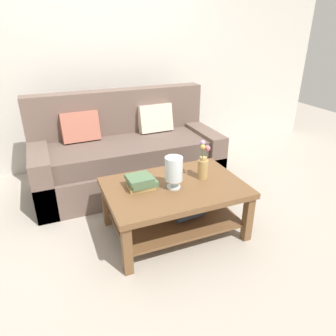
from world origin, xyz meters
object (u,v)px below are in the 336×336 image
Objects in this scene: book_stack_main at (141,182)px; glass_hurricane_vase at (174,170)px; couch at (127,155)px; coffee_table at (175,199)px; flower_pitcher at (203,165)px.

glass_hurricane_vase reaches higher than book_stack_main.
glass_hurricane_vase is at bearing -84.49° from couch.
coffee_table is 0.35m from book_stack_main.
couch is at bearing 112.07° from flower_pitcher.
book_stack_main is at bearing 165.02° from coffee_table.
book_stack_main is (-0.15, -1.00, 0.16)m from couch.
flower_pitcher is (0.57, -0.04, 0.08)m from book_stack_main.
flower_pitcher reaches higher than glass_hurricane_vase.
flower_pitcher is at bearing -67.93° from couch.
coffee_table is at bearing -82.75° from couch.
coffee_table is 4.25× the size of glass_hurricane_vase.
couch is 1.08m from coffee_table.
glass_hurricane_vase is 0.78× the size of flower_pitcher.
couch is at bearing 81.70° from book_stack_main.
book_stack_main is at bearing 156.69° from glass_hurricane_vase.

